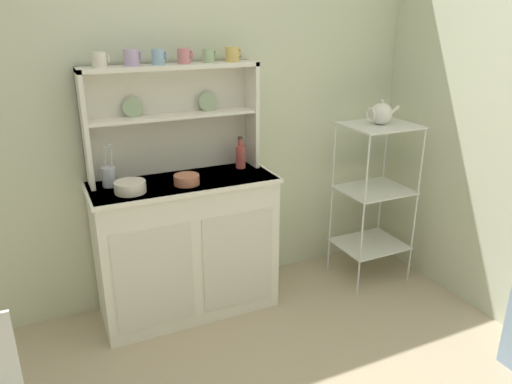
% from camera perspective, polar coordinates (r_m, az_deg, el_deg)
% --- Properties ---
extents(wall_back, '(3.84, 0.05, 2.50)m').
position_cam_1_polar(wall_back, '(2.99, -9.38, 10.07)').
color(wall_back, beige).
rests_on(wall_back, ground).
extents(hutch_cabinet, '(1.08, 0.45, 0.86)m').
position_cam_1_polar(hutch_cabinet, '(2.99, -8.15, -6.23)').
color(hutch_cabinet, white).
rests_on(hutch_cabinet, ground).
extents(hutch_shelf_unit, '(1.01, 0.18, 0.64)m').
position_cam_1_polar(hutch_shelf_unit, '(2.89, -9.91, 9.41)').
color(hutch_shelf_unit, silver).
rests_on(hutch_shelf_unit, hutch_cabinet).
extents(bakers_rack, '(0.45, 0.38, 1.10)m').
position_cam_1_polar(bakers_rack, '(3.35, 13.77, 0.65)').
color(bakers_rack, silver).
rests_on(bakers_rack, ground).
extents(cup_cream_0, '(0.09, 0.08, 0.08)m').
position_cam_1_polar(cup_cream_0, '(2.74, -17.94, 14.59)').
color(cup_cream_0, silver).
rests_on(cup_cream_0, hutch_shelf_unit).
extents(cup_lilac_1, '(0.09, 0.08, 0.09)m').
position_cam_1_polar(cup_lilac_1, '(2.76, -14.43, 15.06)').
color(cup_lilac_1, '#B79ECC').
rests_on(cup_lilac_1, hutch_shelf_unit).
extents(cup_sky_2, '(0.08, 0.07, 0.08)m').
position_cam_1_polar(cup_sky_2, '(2.79, -11.40, 15.31)').
color(cup_sky_2, '#8EB2D1').
rests_on(cup_sky_2, hutch_shelf_unit).
extents(cup_rose_3, '(0.08, 0.07, 0.08)m').
position_cam_1_polar(cup_rose_3, '(2.83, -8.44, 15.54)').
color(cup_rose_3, '#D17A84').
rests_on(cup_rose_3, hutch_shelf_unit).
extents(cup_sage_4, '(0.08, 0.07, 0.08)m').
position_cam_1_polar(cup_sage_4, '(2.88, -5.58, 15.65)').
color(cup_sage_4, '#9EB78E').
rests_on(cup_sage_4, hutch_shelf_unit).
extents(cup_gold_5, '(0.09, 0.08, 0.08)m').
position_cam_1_polar(cup_gold_5, '(2.93, -2.79, 15.86)').
color(cup_gold_5, '#DBB760').
rests_on(cup_gold_5, hutch_shelf_unit).
extents(bowl_mixing_large, '(0.17, 0.17, 0.06)m').
position_cam_1_polar(bowl_mixing_large, '(2.69, -14.58, 0.58)').
color(bowl_mixing_large, silver).
rests_on(bowl_mixing_large, hutch_cabinet).
extents(bowl_floral_medium, '(0.14, 0.14, 0.06)m').
position_cam_1_polar(bowl_floral_medium, '(2.76, -8.15, 1.45)').
color(bowl_floral_medium, '#C67556').
rests_on(bowl_floral_medium, hutch_cabinet).
extents(jam_bottle, '(0.06, 0.06, 0.20)m').
position_cam_1_polar(jam_bottle, '(3.01, -1.83, 4.30)').
color(jam_bottle, '#B74C47').
rests_on(jam_bottle, hutch_cabinet).
extents(utensil_jar, '(0.08, 0.08, 0.24)m').
position_cam_1_polar(utensil_jar, '(2.81, -16.90, 1.80)').
color(utensil_jar, '#B2B7C6').
rests_on(utensil_jar, hutch_cabinet).
extents(porcelain_teapot, '(0.23, 0.14, 0.16)m').
position_cam_1_polar(porcelain_teapot, '(3.22, 14.48, 8.91)').
color(porcelain_teapot, white).
rests_on(porcelain_teapot, bakers_rack).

